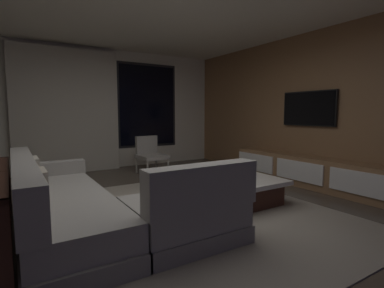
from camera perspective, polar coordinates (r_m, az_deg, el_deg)
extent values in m
plane|color=#473D33|center=(3.71, -4.62, -13.99)|extent=(9.20, 9.20, 0.00)
cube|color=silver|center=(6.94, -18.85, 6.40)|extent=(6.60, 0.12, 2.70)
cube|color=black|center=(7.29, -8.68, 7.41)|extent=(1.52, 0.02, 2.02)
cube|color=black|center=(7.28, -8.64, 7.42)|extent=(1.40, 0.03, 1.90)
cube|color=beige|center=(6.66, -23.11, 5.84)|extent=(2.10, 0.12, 2.60)
cube|color=#8E6642|center=(5.59, 24.51, 6.34)|extent=(0.12, 7.80, 2.70)
cube|color=gray|center=(3.79, 0.93, -13.43)|extent=(3.20, 3.80, 0.01)
cube|color=gray|center=(3.48, -23.53, -14.28)|extent=(0.90, 2.50, 0.18)
cube|color=#9E9991|center=(3.42, -23.68, -10.97)|extent=(0.86, 2.42, 0.24)
cube|color=#9E9991|center=(3.31, -29.95, -6.09)|extent=(0.20, 2.50, 0.40)
cube|color=#9E9991|center=(4.48, -25.96, -4.32)|extent=(0.90, 0.20, 0.18)
cube|color=gray|center=(3.06, -1.79, -16.61)|extent=(1.10, 0.90, 0.18)
cube|color=#9E9991|center=(2.99, -1.80, -12.89)|extent=(1.07, 0.86, 0.24)
cube|color=#9E9991|center=(2.61, 2.08, -8.37)|extent=(1.10, 0.20, 0.40)
cube|color=beige|center=(3.86, -28.45, -4.98)|extent=(0.10, 0.36, 0.36)
cube|color=#B2A893|center=(3.03, -27.41, -7.80)|extent=(0.10, 0.36, 0.36)
cube|color=#432419|center=(4.25, 7.92, -9.30)|extent=(1.00, 1.00, 0.30)
cube|color=white|center=(4.20, 7.96, -6.93)|extent=(1.16, 1.16, 0.06)
cube|color=#6260B6|center=(4.04, 6.66, -6.74)|extent=(0.29, 0.15, 0.03)
cube|color=tan|center=(4.05, 6.79, -6.27)|extent=(0.23, 0.18, 0.03)
cube|color=#80BD89|center=(4.05, 6.60, -5.89)|extent=(0.23, 0.19, 0.02)
cube|color=#7D74A7|center=(4.04, 6.86, -5.55)|extent=(0.25, 0.17, 0.03)
cylinder|color=#B2ADA0|center=(6.11, -4.66, -4.24)|extent=(0.04, 0.04, 0.36)
cylinder|color=#B2ADA0|center=(5.87, -8.66, -4.70)|extent=(0.04, 0.04, 0.36)
cylinder|color=#B2ADA0|center=(6.53, -6.97, -3.59)|extent=(0.04, 0.04, 0.36)
cylinder|color=#B2ADA0|center=(6.32, -10.78, -3.98)|extent=(0.04, 0.04, 0.36)
cube|color=#9E9991|center=(6.17, -7.79, -2.47)|extent=(0.58, 0.60, 0.08)
cube|color=#9E9991|center=(6.35, -8.86, -0.15)|extent=(0.49, 0.12, 0.38)
cube|color=#8E6642|center=(5.51, 21.53, -4.93)|extent=(0.44, 3.10, 0.52)
cube|color=white|center=(4.77, 30.04, -6.67)|extent=(0.02, 0.93, 0.33)
cube|color=white|center=(5.32, 20.05, -4.96)|extent=(0.02, 0.93, 0.33)
cube|color=white|center=(6.01, 12.17, -3.50)|extent=(0.02, 0.93, 0.33)
cube|color=#39281A|center=(5.06, 29.01, -7.86)|extent=(0.33, 0.68, 0.19)
cube|color=#7991BE|center=(4.95, 31.66, -8.49)|extent=(0.03, 0.04, 0.16)
cube|color=#5EA591|center=(4.99, 30.58, -8.28)|extent=(0.03, 0.04, 0.16)
cube|color=#7A467B|center=(5.04, 29.52, -8.14)|extent=(0.03, 0.04, 0.16)
cube|color=#55C1D7|center=(5.08, 28.49, -7.85)|extent=(0.03, 0.04, 0.18)
cube|color=#865BA6|center=(5.13, 27.47, -7.71)|extent=(0.03, 0.04, 0.17)
cube|color=#AF44C9|center=(5.19, 26.47, -7.67)|extent=(0.03, 0.04, 0.14)
cube|color=black|center=(5.65, 21.79, 6.44)|extent=(0.04, 1.07, 0.62)
cube|color=black|center=(5.64, 21.77, 6.45)|extent=(0.05, 1.03, 0.58)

